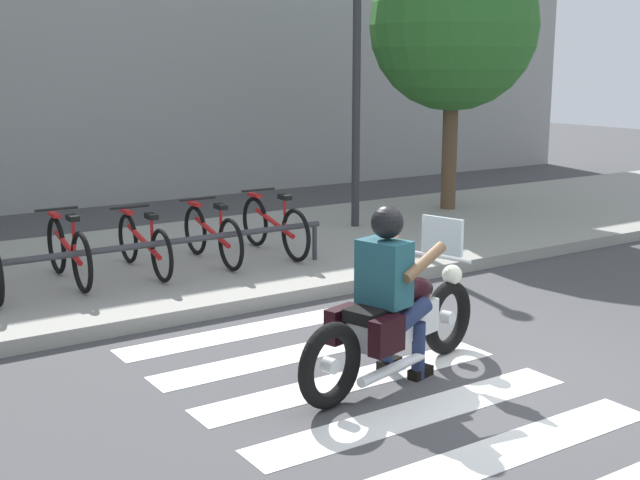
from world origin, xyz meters
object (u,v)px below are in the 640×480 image
rider (390,281)px  bicycle_5 (274,226)px  motorcycle (395,323)px  street_lamp (356,73)px  bike_rack (125,250)px  bicycle_2 (68,251)px  bicycle_3 (144,244)px  tree_near_rack (453,26)px  bicycle_4 (212,235)px

rider → bicycle_5: bearing=72.3°
motorcycle → bicycle_5: bearing=73.2°
street_lamp → bike_rack: bearing=-160.2°
bicycle_2 → street_lamp: bearing=11.6°
bicycle_3 → bike_rack: bearing=-128.4°
motorcycle → tree_near_rack: tree_near_rack is taller
rider → tree_near_rack: 7.92m
bicycle_4 → bike_rack: bearing=-157.2°
bicycle_3 → street_lamp: street_lamp is taller
bicycle_5 → bicycle_4: bearing=180.0°
bicycle_3 → bike_rack: (-0.44, -0.56, 0.09)m
bicycle_5 → bike_rack: bearing=-165.8°
bicycle_3 → street_lamp: (3.72, 0.94, 1.92)m
bike_rack → rider: bearing=-74.6°
bicycle_5 → tree_near_rack: bearing=17.8°
bike_rack → bicycle_5: bearing=14.2°
bike_rack → bicycle_4: bearing=22.8°
tree_near_rack → bicycle_5: bearing=-162.2°
rider → bicycle_2: (-1.38, 3.95, -0.32)m
bicycle_4 → tree_near_rack: tree_near_rack is taller
bike_rack → tree_near_rack: size_ratio=1.11×
motorcycle → rider: size_ratio=1.53×
bicycle_3 → bike_rack: bicycle_3 is taller
rider → bicycle_4: (0.38, 3.95, -0.34)m
street_lamp → tree_near_rack: bearing=10.2°
bike_rack → street_lamp: bearing=19.8°
bicycle_3 → bicycle_5: 1.76m
bicycle_2 → bicycle_4: bearing=0.0°
bicycle_2 → bicycle_3: size_ratio=0.97×
bicycle_5 → street_lamp: 2.89m
motorcycle → bicycle_4: bearing=85.6°
motorcycle → tree_near_rack: size_ratio=0.49×
motorcycle → bicycle_3: 3.97m
rider → bicycle_4: bearing=84.5°
bicycle_2 → bicycle_5: (2.63, 0.00, -0.00)m
bicycle_3 → rider: bearing=-82.8°
rider → bicycle_3: size_ratio=0.85×
motorcycle → bike_rack: bearing=106.7°
rider → street_lamp: size_ratio=0.37×
bike_rack → street_lamp: size_ratio=1.27×
bicycle_2 → bike_rack: (0.44, -0.55, 0.06)m
street_lamp → tree_near_rack: tree_near_rack is taller
bicycle_5 → tree_near_rack: size_ratio=0.38×
bicycle_2 → bicycle_4: bicycle_2 is taller
bicycle_2 → tree_near_rack: tree_near_rack is taller
rider → bike_rack: (-0.94, 3.39, -0.26)m
tree_near_rack → bike_rack: bearing=-163.4°
rider → street_lamp: 6.06m
motorcycle → street_lamp: 6.12m
motorcycle → bicycle_3: size_ratio=1.30×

